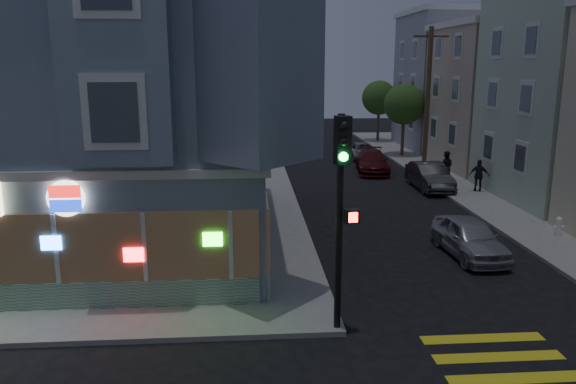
{
  "coord_description": "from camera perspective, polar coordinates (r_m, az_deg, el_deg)",
  "views": [
    {
      "loc": [
        0.5,
        -11.23,
        6.97
      ],
      "look_at": [
        1.88,
        7.37,
        2.66
      ],
      "focal_mm": 35.0,
      "sensor_mm": 36.0,
      "label": 1
    }
  ],
  "objects": [
    {
      "name": "sidewalk_nw",
      "position": [
        37.62,
        -26.01,
        1.12
      ],
      "size": [
        33.0,
        42.0,
        0.15
      ],
      "primitive_type": "cube",
      "color": "gray",
      "rests_on": "ground"
    },
    {
      "name": "street_tree_far",
      "position": [
        50.69,
        9.24,
        9.42
      ],
      "size": [
        3.0,
        3.0,
        5.3
      ],
      "color": "#4C3826",
      "rests_on": "sidewalk_ne"
    },
    {
      "name": "parked_car_c",
      "position": [
        36.8,
        8.55,
        3.06
      ],
      "size": [
        2.55,
        5.02,
        1.4
      ],
      "primitive_type": "imported",
      "rotation": [
        0.0,
        0.0,
        -0.13
      ],
      "color": "#561318",
      "rests_on": "ground"
    },
    {
      "name": "pedestrian_a",
      "position": [
        33.99,
        15.71,
        2.51
      ],
      "size": [
        1.05,
        0.93,
        1.81
      ],
      "primitive_type": "imported",
      "rotation": [
        0.0,
        0.0,
        2.81
      ],
      "color": "black",
      "rests_on": "sidewalk_ne"
    },
    {
      "name": "parked_car_b",
      "position": [
        32.43,
        14.18,
        1.56
      ],
      "size": [
        1.6,
        4.54,
        1.49
      ],
      "primitive_type": "imported",
      "rotation": [
        0.0,
        0.0,
        0.0
      ],
      "color": "#313435",
      "rests_on": "ground"
    },
    {
      "name": "parked_car_a",
      "position": [
        21.69,
        17.96,
        -4.42
      ],
      "size": [
        1.87,
        4.24,
        1.42
      ],
      "primitive_type": "imported",
      "rotation": [
        0.0,
        0.0,
        0.05
      ],
      "color": "#ABADB2",
      "rests_on": "ground"
    },
    {
      "name": "corner_building",
      "position": [
        23.17,
        -20.81,
        9.33
      ],
      "size": [
        14.6,
        14.6,
        11.4
      ],
      "color": "slate",
      "rests_on": "sidewalk_nw"
    },
    {
      "name": "row_house_d",
      "position": [
        49.09,
        18.86,
        10.5
      ],
      "size": [
        12.0,
        8.6,
        10.5
      ],
      "primitive_type": "cube",
      "color": "#9694A2",
      "rests_on": "sidewalk_ne"
    },
    {
      "name": "parked_car_d",
      "position": [
        41.94,
        7.63,
        4.14
      ],
      "size": [
        1.97,
        4.22,
        1.17
      ],
      "primitive_type": "imported",
      "rotation": [
        0.0,
        0.0,
        -0.01
      ],
      "color": "#9FA3A9",
      "rests_on": "ground"
    },
    {
      "name": "traffic_signal",
      "position": [
        13.92,
        5.48,
        0.4
      ],
      "size": [
        0.69,
        0.63,
        5.61
      ],
      "rotation": [
        0.0,
        0.0,
        0.2
      ],
      "color": "black",
      "rests_on": "sidewalk_nw"
    },
    {
      "name": "fire_hydrant",
      "position": [
        25.15,
        25.78,
        -3.09
      ],
      "size": [
        0.45,
        0.26,
        0.77
      ],
      "color": "white",
      "rests_on": "sidewalk_ne"
    },
    {
      "name": "ground",
      "position": [
        13.23,
        -6.08,
        -18.86
      ],
      "size": [
        120.0,
        120.0,
        0.0
      ],
      "primitive_type": "plane",
      "color": "black",
      "rests_on": "ground"
    },
    {
      "name": "street_tree_near",
      "position": [
        42.97,
        11.71,
        8.7
      ],
      "size": [
        3.0,
        3.0,
        5.3
      ],
      "color": "#4C3826",
      "rests_on": "sidewalk_ne"
    },
    {
      "name": "utility_pole",
      "position": [
        37.12,
        14.0,
        9.28
      ],
      "size": [
        2.2,
        0.3,
        9.0
      ],
      "color": "#4C3826",
      "rests_on": "sidewalk_ne"
    },
    {
      "name": "pedestrian_b",
      "position": [
        32.03,
        18.83,
        1.6
      ],
      "size": [
        1.1,
        0.72,
        1.73
      ],
      "primitive_type": "imported",
      "rotation": [
        0.0,
        0.0,
        2.82
      ],
      "color": "black",
      "rests_on": "sidewalk_ne"
    },
    {
      "name": "row_house_c",
      "position": [
        40.98,
        23.68,
        8.7
      ],
      "size": [
        12.0,
        8.6,
        9.0
      ],
      "primitive_type": "cube",
      "color": "#C6B099",
      "rests_on": "sidewalk_ne"
    }
  ]
}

